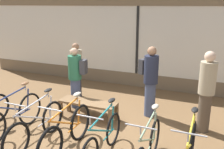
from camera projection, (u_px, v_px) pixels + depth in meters
name	position (u px, v px, depth m)	size (l,w,h in m)	color
ground_plane	(76.00, 144.00, 4.92)	(24.00, 24.00, 0.00)	brown
shop_back_wall	(138.00, 37.00, 7.93)	(12.00, 0.08, 3.20)	#7A664C
bicycle_left	(13.00, 116.00, 5.19)	(0.46, 1.80, 1.05)	black
bicycle_center_left	(37.00, 126.00, 4.83)	(0.46, 1.74, 1.03)	black
bicycle_center	(67.00, 132.00, 4.56)	(0.46, 1.74, 1.05)	black
bicycle_center_right	(103.00, 139.00, 4.39)	(0.46, 1.65, 1.00)	black
bicycle_right	(148.00, 149.00, 4.06)	(0.46, 1.69, 1.02)	black
display_bench	(88.00, 104.00, 5.94)	(1.40, 0.44, 0.42)	brown
customer_near_rack	(76.00, 69.00, 7.21)	(0.45, 0.45, 1.60)	#2D2D38
customer_by_window	(150.00, 79.00, 5.94)	(0.56, 0.48, 1.72)	#424C6B
customer_mid_floor	(206.00, 90.00, 5.18)	(0.41, 0.41, 1.76)	brown
customer_near_bench	(76.00, 76.00, 6.45)	(0.52, 0.39, 1.60)	#424C6B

